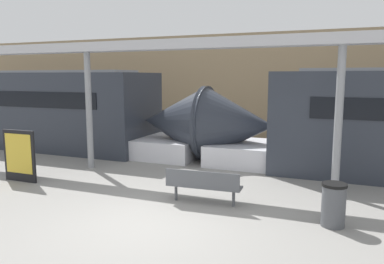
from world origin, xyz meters
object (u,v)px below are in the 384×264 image
object	(u,v)px
trash_bin	(333,205)
support_column_near	(338,121)
bench_near	(203,184)
train_right	(19,110)
poster_board	(20,156)
support_column_far	(89,111)

from	to	relation	value
trash_bin	support_column_near	distance (m)	2.64
support_column_near	bench_near	bearing A→B (deg)	-144.96
train_right	bench_near	xyz separation A→B (m)	(10.29, -4.52, -1.03)
poster_board	support_column_near	world-z (taller)	support_column_near
train_right	trash_bin	size ratio (longest dim) A/B	19.93
bench_near	poster_board	xyz separation A→B (m)	(-5.48, -0.11, 0.25)
trash_bin	support_column_near	world-z (taller)	support_column_near
trash_bin	support_column_near	size ratio (longest dim) A/B	0.24
support_column_far	poster_board	bearing A→B (deg)	-111.99
train_right	bench_near	bearing A→B (deg)	-23.74
poster_board	support_column_far	distance (m)	2.51
train_right	trash_bin	world-z (taller)	train_right
bench_near	poster_board	bearing A→B (deg)	177.99
bench_near	trash_bin	xyz separation A→B (m)	(2.84, -0.24, -0.05)
train_right	bench_near	world-z (taller)	train_right
bench_near	poster_board	distance (m)	5.48
support_column_near	support_column_far	xyz separation A→B (m)	(-7.46, 0.00, 0.00)
support_column_far	train_right	bearing A→B (deg)	155.82
bench_near	support_column_far	bearing A→B (deg)	153.67
trash_bin	poster_board	xyz separation A→B (m)	(-8.32, 0.14, 0.30)
support_column_near	support_column_far	bearing A→B (deg)	180.00
support_column_near	poster_board	bearing A→B (deg)	-165.86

